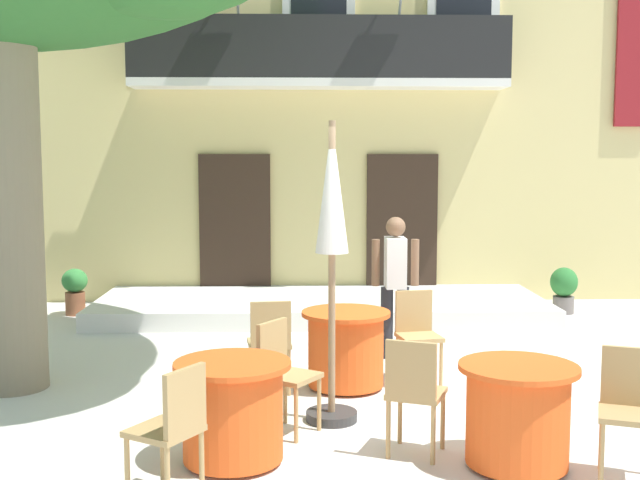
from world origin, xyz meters
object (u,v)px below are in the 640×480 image
(cafe_table_near_tree, at_px, (517,415))
(ground_planter_right, at_px, (564,288))
(cafe_chair_front_0, at_px, (417,330))
(cafe_chair_front_1, at_px, (270,339))
(ground_planter_left, at_px, (75,289))
(cafe_chair_near_tree_1, at_px, (414,388))
(cafe_umbrella, at_px, (332,227))
(cafe_table_middle, at_px, (233,411))
(pedestrian_near_entrance, at_px, (395,279))
(cafe_chair_near_tree_0, at_px, (629,404))
(cafe_table_front, at_px, (346,348))
(cafe_chair_middle_0, at_px, (283,368))
(cafe_chair_middle_1, at_px, (173,424))

(cafe_table_near_tree, distance_m, ground_planter_right, 6.11)
(cafe_chair_front_0, bearing_deg, cafe_chair_front_1, -165.46)
(cafe_chair_front_1, distance_m, ground_planter_left, 4.88)
(cafe_chair_near_tree_1, height_order, cafe_umbrella, cafe_umbrella)
(cafe_table_middle, distance_m, cafe_chair_front_1, 1.73)
(pedestrian_near_entrance, bearing_deg, cafe_chair_near_tree_0, -70.02)
(cafe_chair_near_tree_1, bearing_deg, ground_planter_left, 126.21)
(cafe_chair_near_tree_0, bearing_deg, cafe_table_front, 129.67)
(cafe_chair_near_tree_0, xyz_separation_m, ground_planter_right, (1.53, 5.88, -0.16))
(cafe_chair_near_tree_1, relative_size, cafe_chair_middle_0, 1.00)
(cafe_table_near_tree, height_order, ground_planter_left, cafe_table_near_tree)
(cafe_chair_near_tree_0, relative_size, pedestrian_near_entrance, 0.57)
(cafe_table_near_tree, height_order, cafe_umbrella, cafe_umbrella)
(cafe_chair_near_tree_1, height_order, cafe_table_front, cafe_chair_near_tree_1)
(cafe_chair_front_1, bearing_deg, ground_planter_left, 126.90)
(cafe_table_near_tree, xyz_separation_m, cafe_chair_near_tree_1, (-0.72, 0.21, 0.14))
(ground_planter_left, bearing_deg, cafe_chair_near_tree_0, -47.23)
(cafe_table_front, height_order, pedestrian_near_entrance, pedestrian_near_entrance)
(ground_planter_right, xyz_separation_m, pedestrian_near_entrance, (-2.76, -2.49, 0.52))
(cafe_chair_near_tree_0, bearing_deg, cafe_table_middle, 172.95)
(cafe_table_near_tree, xyz_separation_m, cafe_table_front, (-1.12, 2.03, 0.00))
(cafe_chair_front_0, bearing_deg, cafe_chair_middle_1, -125.84)
(cafe_table_front, xyz_separation_m, pedestrian_near_entrance, (0.62, 1.16, 0.50))
(cafe_table_middle, bearing_deg, cafe_chair_middle_0, 62.00)
(cafe_chair_front_1, xyz_separation_m, pedestrian_near_entrance, (1.35, 1.33, 0.37))
(cafe_chair_near_tree_0, height_order, pedestrian_near_entrance, pedestrian_near_entrance)
(cafe_chair_near_tree_1, height_order, cafe_chair_front_0, same)
(cafe_chair_front_1, distance_m, ground_planter_right, 5.61)
(cafe_table_near_tree, xyz_separation_m, ground_planter_right, (2.25, 5.68, -0.02))
(cafe_table_front, relative_size, pedestrian_near_entrance, 0.54)
(cafe_chair_middle_1, height_order, ground_planter_left, cafe_chair_middle_1)
(pedestrian_near_entrance, bearing_deg, cafe_chair_middle_0, -117.03)
(cafe_table_middle, distance_m, ground_planter_left, 6.24)
(cafe_chair_middle_0, height_order, cafe_chair_middle_1, same)
(cafe_table_front, bearing_deg, ground_planter_right, 47.20)
(cafe_umbrella, bearing_deg, cafe_chair_middle_0, -149.04)
(ground_planter_left, bearing_deg, cafe_chair_middle_1, -69.23)
(cafe_chair_middle_0, distance_m, cafe_chair_front_0, 1.94)
(cafe_chair_middle_1, bearing_deg, ground_planter_left, 110.77)
(cafe_chair_near_tree_0, bearing_deg, cafe_chair_middle_1, -173.93)
(cafe_chair_middle_0, height_order, ground_planter_left, cafe_chair_middle_0)
(cafe_chair_middle_0, height_order, cafe_table_front, cafe_chair_middle_0)
(cafe_table_front, height_order, cafe_umbrella, cafe_umbrella)
(cafe_chair_near_tree_0, distance_m, ground_planter_left, 8.12)
(cafe_chair_near_tree_0, xyz_separation_m, cafe_chair_front_1, (-2.58, 2.06, 0.00))
(cafe_table_near_tree, height_order, cafe_chair_front_1, cafe_chair_front_1)
(cafe_chair_near_tree_1, relative_size, cafe_chair_front_0, 1.00)
(cafe_chair_middle_0, bearing_deg, cafe_chair_front_0, 47.29)
(cafe_chair_near_tree_1, bearing_deg, cafe_umbrella, 124.34)
(cafe_chair_near_tree_1, distance_m, ground_planter_left, 6.88)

